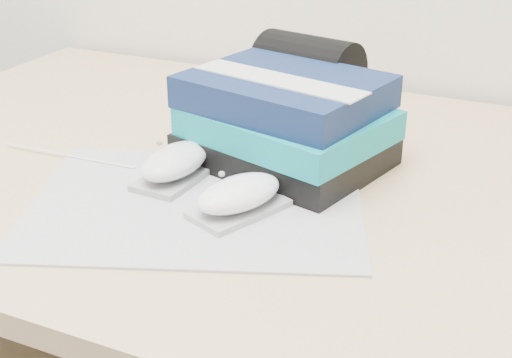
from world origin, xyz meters
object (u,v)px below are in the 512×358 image
at_px(desk, 378,316).
at_px(mouse_rear, 175,164).
at_px(pouch, 307,84).
at_px(book_stack, 286,122).
at_px(mouse_front, 239,196).

xyz_separation_m(desk, mouse_rear, (-0.24, -0.15, 0.26)).
distance_m(mouse_rear, pouch, 0.27).
bearing_deg(book_stack, pouch, 99.71).
height_order(mouse_front, book_stack, book_stack).
bearing_deg(pouch, book_stack, -80.29).
relative_size(mouse_rear, book_stack, 0.41).
bearing_deg(mouse_front, mouse_rear, 157.26).
distance_m(desk, book_stack, 0.33).
distance_m(desk, pouch, 0.36).
bearing_deg(mouse_front, pouch, 96.20).
height_order(mouse_front, pouch, pouch).
distance_m(mouse_front, book_stack, 0.17).
distance_m(mouse_front, pouch, 0.31).
xyz_separation_m(mouse_front, book_stack, (-0.01, 0.16, 0.04)).
bearing_deg(desk, mouse_front, -123.60).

